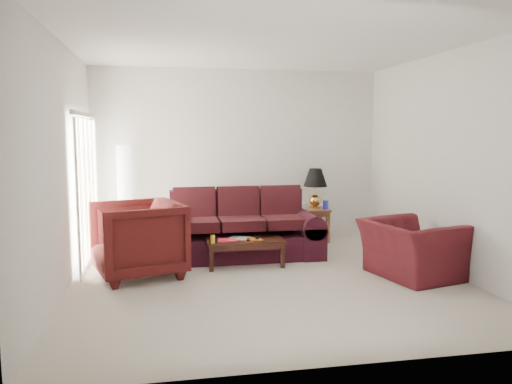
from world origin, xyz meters
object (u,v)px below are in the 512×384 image
armchair_left (138,239)px  armchair_right (411,249)px  end_table (312,225)px  coffee_table (245,252)px  sofa (240,225)px  floor_lamp (125,196)px

armchair_left → armchair_right: armchair_left is taller
end_table → coffee_table: bearing=-135.4°
sofa → end_table: bearing=38.6°
floor_lamp → armchair_left: 1.80m
end_table → armchair_right: 2.47m
floor_lamp → sofa: bearing=-29.0°
armchair_left → armchair_right: size_ratio=0.97×
armchair_right → coffee_table: size_ratio=1.04×
armchair_left → end_table: bearing=103.5°
floor_lamp → armchair_right: (3.82, -2.43, -0.49)m
sofa → coffee_table: sofa is taller
end_table → sofa: bearing=-146.9°
sofa → armchair_left: (-1.49, -0.76, 0.00)m
armchair_left → armchair_right: 3.62m
end_table → floor_lamp: (-3.20, 0.05, 0.57)m
sofa → armchair_right: sofa is taller
armchair_left → armchair_right: bearing=62.4°
sofa → armchair_right: 2.52m
sofa → end_table: (1.43, 0.93, -0.21)m
end_table → coffee_table: (-1.44, -1.42, -0.10)m
armchair_right → coffee_table: (-2.06, 0.96, -0.18)m
armchair_right → floor_lamp: bearing=44.0°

